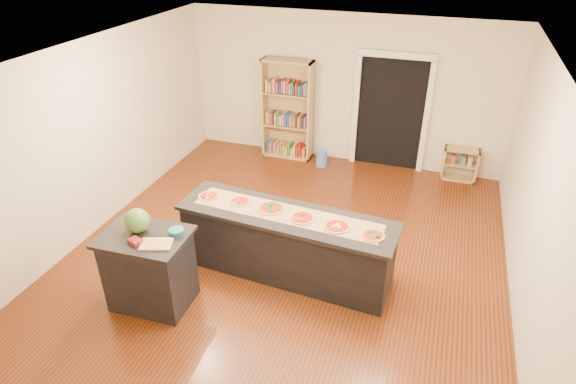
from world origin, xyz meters
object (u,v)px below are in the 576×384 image
(bookshelf, at_px, (287,110))
(low_shelf, at_px, (460,164))
(waste_bin, at_px, (322,158))
(watermelon, at_px, (137,221))
(kitchen_island, at_px, (286,244))
(side_counter, at_px, (150,269))

(bookshelf, distance_m, low_shelf, 3.38)
(waste_bin, bearing_deg, low_shelf, 5.98)
(watermelon, bearing_deg, kitchen_island, 33.81)
(bookshelf, xyz_separation_m, low_shelf, (3.31, 0.04, -0.66))
(waste_bin, xyz_separation_m, watermelon, (-1.10, -4.30, 1.00))
(kitchen_island, height_order, waste_bin, kitchen_island)
(bookshelf, xyz_separation_m, watermelon, (-0.32, -4.53, 0.18))
(watermelon, bearing_deg, bookshelf, 86.02)
(bookshelf, bearing_deg, waste_bin, -16.07)
(kitchen_island, bearing_deg, watermelon, -142.18)
(bookshelf, bearing_deg, side_counter, -92.69)
(side_counter, distance_m, low_shelf, 5.82)
(kitchen_island, bearing_deg, low_shelf, 63.13)
(bookshelf, relative_size, waste_bin, 6.24)
(low_shelf, bearing_deg, kitchen_island, -120.88)
(side_counter, bearing_deg, waste_bin, 74.94)
(side_counter, distance_m, bookshelf, 4.62)
(low_shelf, bearing_deg, bookshelf, -179.30)
(bookshelf, bearing_deg, low_shelf, 0.70)
(bookshelf, height_order, low_shelf, bookshelf)
(side_counter, xyz_separation_m, bookshelf, (0.22, 4.59, 0.46))
(bookshelf, bearing_deg, watermelon, -93.98)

